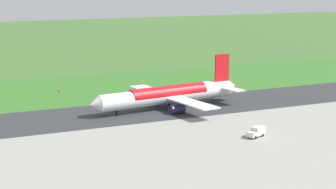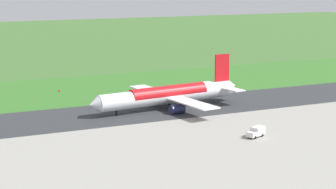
% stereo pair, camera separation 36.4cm
% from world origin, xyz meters
% --- Properties ---
extents(ground_plane, '(800.00, 800.00, 0.00)m').
position_xyz_m(ground_plane, '(0.00, 0.00, 0.00)').
color(ground_plane, '#3D662D').
extents(runway_asphalt, '(600.00, 29.14, 0.06)m').
position_xyz_m(runway_asphalt, '(0.00, 0.00, 0.03)').
color(runway_asphalt, '#2D3033').
rests_on(runway_asphalt, ground).
extents(apron_concrete, '(440.00, 110.00, 0.05)m').
position_xyz_m(apron_concrete, '(0.00, 63.08, 0.03)').
color(apron_concrete, gray).
rests_on(apron_concrete, ground).
extents(grass_verge_foreground, '(600.00, 80.00, 0.04)m').
position_xyz_m(grass_verge_foreground, '(0.00, -31.27, 0.02)').
color(grass_verge_foreground, '#346B27').
rests_on(grass_verge_foreground, ground).
extents(airliner_main, '(54.11, 44.40, 15.88)m').
position_xyz_m(airliner_main, '(-3.01, -0.05, 4.35)').
color(airliner_main, white).
rests_on(airliner_main, ground).
extents(service_truck_baggage, '(6.22, 4.35, 2.65)m').
position_xyz_m(service_truck_baggage, '(-8.93, 40.44, 1.40)').
color(service_truck_baggage, silver).
rests_on(service_truck_baggage, ground).
extents(no_stopping_sign, '(0.60, 0.10, 2.26)m').
position_xyz_m(no_stopping_sign, '(23.43, -33.37, 1.36)').
color(no_stopping_sign, slate).
rests_on(no_stopping_sign, ground).
extents(traffic_cone_orange, '(0.40, 0.40, 0.55)m').
position_xyz_m(traffic_cone_orange, '(31.00, -34.55, 0.28)').
color(traffic_cone_orange, orange).
rests_on(traffic_cone_orange, ground).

